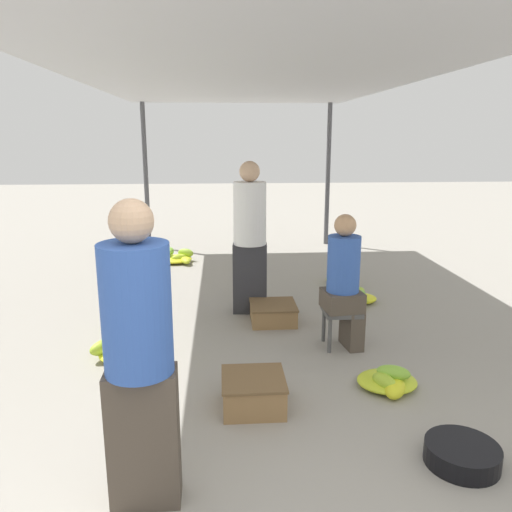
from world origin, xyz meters
TOP-DOWN VIEW (x-y plane):
  - canopy_post_back_left at (-1.63, 7.49)m, footprint 0.08×0.08m
  - canopy_post_back_right at (1.63, 7.49)m, footprint 0.08×0.08m
  - canopy_tarp at (0.00, 3.90)m, footprint 3.66×7.59m
  - vendor_foreground at (-0.74, 0.89)m, footprint 0.37×0.36m
  - stool at (0.80, 2.85)m, footprint 0.34×0.34m
  - vendor_seated at (0.82, 2.85)m, footprint 0.38×0.38m
  - basin_black at (1.13, 1.07)m, footprint 0.45×0.45m
  - banana_pile_left_0 at (-1.18, 2.71)m, footprint 0.66×0.48m
  - banana_pile_left_1 at (-1.06, 6.26)m, footprint 0.63×0.62m
  - banana_pile_left_2 at (-1.29, 3.44)m, footprint 0.47×0.43m
  - banana_pile_right_0 at (1.32, 4.10)m, footprint 0.45×0.48m
  - banana_pile_right_1 at (0.99, 2.01)m, footprint 0.48×0.51m
  - banana_pile_right_2 at (1.29, 4.91)m, footprint 0.41×0.43m
  - crate_near at (0.23, 3.54)m, footprint 0.49×0.49m
  - crate_mid at (-0.10, 1.81)m, footprint 0.46×0.46m
  - shopper_walking_mid at (-0.00, 3.88)m, footprint 0.39×0.39m

SIDE VIEW (x-z plane):
  - basin_black at x=1.13m, z-range 0.00..0.13m
  - banana_pile_right_1 at x=0.99m, z-range -0.03..0.17m
  - banana_pile_right_0 at x=1.32m, z-range -0.01..0.15m
  - banana_pile_left_1 at x=-1.06m, z-range -0.05..0.19m
  - banana_pile_left_2 at x=-1.29m, z-range -0.04..0.20m
  - crate_near at x=0.23m, z-range 0.00..0.20m
  - banana_pile_left_0 at x=-1.18m, z-range -0.04..0.25m
  - crate_mid at x=-0.10m, z-range 0.00..0.24m
  - banana_pile_right_2 at x=1.29m, z-range -0.03..0.27m
  - stool at x=0.80m, z-range 0.12..0.49m
  - vendor_seated at x=0.82m, z-range 0.02..1.29m
  - vendor_foreground at x=-0.74m, z-range 0.03..1.69m
  - shopper_walking_mid at x=0.00m, z-range 0.03..1.73m
  - canopy_post_back_left at x=-1.63m, z-range 0.00..2.53m
  - canopy_post_back_right at x=1.63m, z-range 0.00..2.53m
  - canopy_tarp at x=0.00m, z-range 2.53..2.57m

